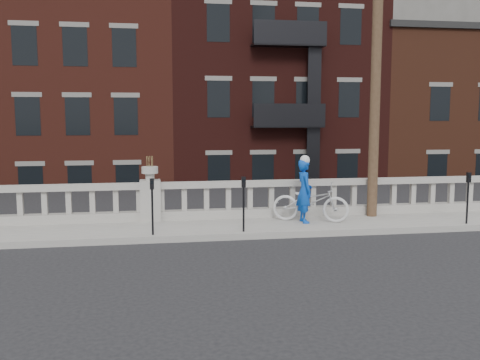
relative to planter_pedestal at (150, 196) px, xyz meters
name	(u,v)px	position (x,y,z in m)	size (l,w,h in m)	color
ground	(151,266)	(0.00, -3.95, -0.83)	(120.00, 120.00, 0.00)	black
sidewalk	(151,230)	(0.00, -0.95, -0.76)	(32.00, 2.20, 0.15)	gray
balustrade	(150,203)	(0.00, 0.00, -0.19)	(28.00, 0.34, 1.03)	gray
planter_pedestal	(150,196)	(0.00, 0.00, 0.00)	(0.55, 0.55, 1.76)	gray
lower_level	(159,121)	(0.56, 19.09, 1.80)	(80.00, 44.00, 20.80)	#605E59
utility_pole	(377,33)	(6.20, -0.35, 4.41)	(1.60, 0.28, 10.00)	#422D1E
parking_meter_b	(152,200)	(0.05, -1.80, 0.17)	(0.10, 0.09, 1.36)	black
parking_meter_c	(244,198)	(2.25, -1.80, 0.17)	(0.10, 0.09, 1.36)	black
parking_meter_d	(468,192)	(8.23, -1.80, 0.17)	(0.10, 0.09, 1.36)	black
bicycle	(311,202)	(4.25, -0.81, -0.14)	(0.71, 2.04, 1.07)	silver
cyclist	(304,191)	(4.04, -0.93, 0.16)	(0.62, 0.40, 1.69)	#0B42B2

